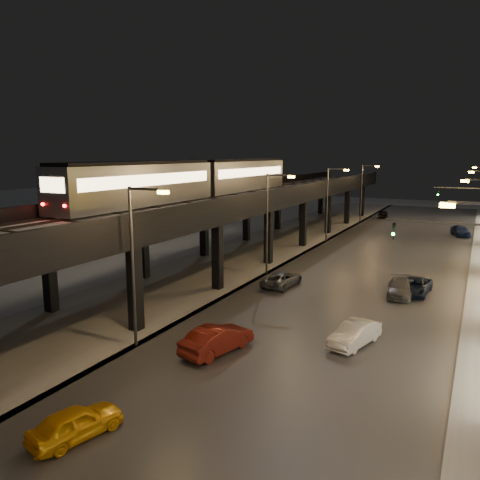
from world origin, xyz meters
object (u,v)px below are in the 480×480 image
at_px(subway_train, 200,178).
at_px(car_onc_dark, 415,287).
at_px(car_near_white, 217,340).
at_px(car_onc_silver, 355,335).
at_px(car_onc_white, 400,288).
at_px(car_mid_silver, 282,280).
at_px(car_onc_red, 460,231).
at_px(car_taxi, 76,424).
at_px(car_far_white, 383,214).

height_order(subway_train, car_onc_dark, subway_train).
bearing_deg(car_near_white, car_onc_silver, -132.51).
height_order(car_onc_silver, car_onc_white, car_onc_silver).
distance_m(car_mid_silver, car_onc_red, 34.76).
bearing_deg(car_onc_red, subway_train, -147.06).
bearing_deg(car_onc_white, car_near_white, -121.89).
height_order(car_taxi, car_onc_silver, car_onc_silver).
distance_m(car_onc_silver, car_onc_red, 42.03).
bearing_deg(car_onc_dark, car_onc_silver, -94.11).
distance_m(car_mid_silver, car_onc_white, 9.11).
distance_m(subway_train, car_onc_white, 21.16).
bearing_deg(car_taxi, car_onc_red, -86.54).
distance_m(car_far_white, car_onc_dark, 44.75).
bearing_deg(car_mid_silver, car_onc_red, -104.31).
relative_size(car_near_white, car_onc_white, 1.05).
xyz_separation_m(car_near_white, car_mid_silver, (-1.77, 13.60, -0.13)).
bearing_deg(car_far_white, car_mid_silver, 83.21).
bearing_deg(car_onc_white, subway_train, 165.17).
xyz_separation_m(car_far_white, car_onc_white, (9.53, -44.47, -0.02)).
xyz_separation_m(subway_train, car_taxi, (11.46, -27.29, -7.74)).
distance_m(car_onc_silver, car_onc_white, 10.93).
bearing_deg(car_onc_dark, car_mid_silver, -160.71).
xyz_separation_m(subway_train, car_onc_white, (19.50, -2.77, -7.74)).
bearing_deg(car_taxi, car_onc_white, -93.53).
xyz_separation_m(car_near_white, car_onc_white, (7.18, 15.30, -0.12)).
xyz_separation_m(car_near_white, car_far_white, (-2.34, 59.78, -0.10)).
bearing_deg(car_near_white, car_taxi, 97.70).
xyz_separation_m(car_mid_silver, car_onc_red, (11.86, 32.67, 0.10)).
xyz_separation_m(car_near_white, car_onc_dark, (8.15, 16.27, -0.14)).
bearing_deg(car_onc_dark, car_onc_white, -130.69).
bearing_deg(car_onc_white, car_mid_silver, -175.98).
bearing_deg(car_near_white, car_mid_silver, -69.60).
bearing_deg(car_mid_silver, car_taxi, 97.94).
height_order(car_mid_silver, car_onc_red, car_onc_red).
height_order(car_mid_silver, car_onc_white, car_onc_white).
bearing_deg(subway_train, car_mid_silver, -22.98).
relative_size(car_onc_silver, car_onc_white, 0.93).
bearing_deg(car_mid_silver, car_onc_white, -163.60).
relative_size(car_taxi, car_near_white, 0.80).
relative_size(subway_train, car_onc_silver, 8.89).
xyz_separation_m(subway_train, car_onc_red, (22.41, 28.20, -7.64)).
relative_size(subway_train, car_onc_red, 8.45).
distance_m(car_near_white, car_onc_dark, 18.20).
distance_m(car_onc_dark, car_onc_white, 1.37).
xyz_separation_m(car_far_white, car_onc_dark, (10.49, -43.51, -0.03)).
xyz_separation_m(car_near_white, car_onc_silver, (6.41, 4.40, -0.09)).
distance_m(subway_train, car_onc_silver, 24.43).
xyz_separation_m(subway_train, car_onc_dark, (20.46, -1.80, -7.75)).
distance_m(car_taxi, car_onc_silver, 15.43).
bearing_deg(car_onc_silver, car_near_white, -130.53).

